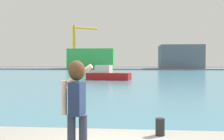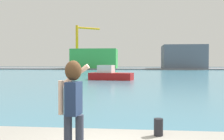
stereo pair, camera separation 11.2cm
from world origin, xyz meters
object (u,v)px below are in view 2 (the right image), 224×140
(harbor_bollard, at_px, (158,127))
(warehouse_left, at_px, (94,59))
(port_crane, at_px, (80,43))
(person_photographer, at_px, (73,100))
(boat_moored, at_px, (110,75))
(warehouse_right, at_px, (183,57))

(harbor_bollard, relative_size, warehouse_left, 0.02)
(port_crane, bearing_deg, person_photographer, -77.15)
(boat_moored, height_order, port_crane, port_crane)
(person_photographer, bearing_deg, warehouse_left, 16.28)
(warehouse_left, distance_m, port_crane, 8.77)
(harbor_bollard, bearing_deg, person_photographer, -131.49)
(harbor_bollard, bearing_deg, warehouse_right, 79.74)
(boat_moored, xyz_separation_m, warehouse_left, (-11.76, 56.60, 3.20))
(boat_moored, bearing_deg, person_photographer, -74.48)
(person_photographer, xyz_separation_m, harbor_bollard, (1.58, 1.78, -0.86))
(warehouse_left, height_order, port_crane, port_crane)
(boat_moored, bearing_deg, warehouse_left, 112.28)
(person_photographer, height_order, warehouse_right, warehouse_right)
(person_photographer, bearing_deg, warehouse_right, -4.15)
(person_photographer, xyz_separation_m, boat_moored, (-2.68, 30.75, -0.97))
(boat_moored, relative_size, warehouse_right, 0.43)
(person_photographer, relative_size, harbor_bollard, 4.34)
(warehouse_left, xyz_separation_m, port_crane, (-5.99, 2.15, 6.03))
(port_crane, bearing_deg, warehouse_right, -1.47)
(person_photographer, distance_m, warehouse_right, 90.24)
(harbor_bollard, distance_m, warehouse_right, 88.24)
(boat_moored, relative_size, port_crane, 0.39)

